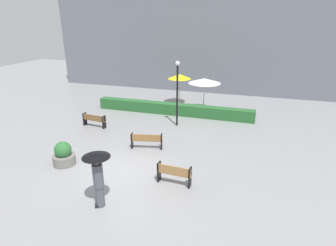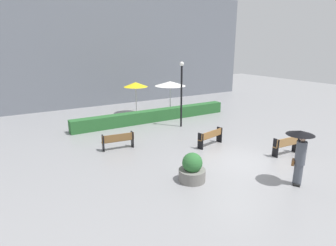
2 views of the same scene
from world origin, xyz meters
The scene contains 11 objects.
ground_plane centered at (0.00, 0.00, 0.00)m, with size 60.00×60.00×0.00m, color gray.
bench_mid_center centered at (0.26, 2.44, 0.52)m, with size 1.75×0.69×0.85m.
bench_near_right centered at (2.62, -0.47, 0.54)m, with size 1.52×0.41×0.90m.
bench_far_left centered at (-4.19, 4.47, 0.50)m, with size 1.68×0.52×0.84m.
pedestrian_with_umbrella centered at (0.35, -2.64, 1.43)m, with size 1.03×1.03×2.18m.
planter_pot centered at (-2.95, -0.34, 0.50)m, with size 1.07×1.07×1.17m.
lamp_post centered at (0.89, 6.29, 2.56)m, with size 0.28×0.28×4.22m.
patio_umbrella_yellow centered at (-0.20, 10.98, 2.30)m, with size 1.83×1.83×2.48m.
patio_umbrella_white centered at (2.05, 9.60, 2.38)m, with size 2.35×2.35×2.56m.
hedge_strip centered at (0.02, 8.40, 0.40)m, with size 11.63×0.70×0.81m, color #28602D.
building_facade centered at (0.00, 16.00, 4.90)m, with size 28.00×1.20×9.79m, color slate.
Camera 1 is at (5.37, -10.31, 6.67)m, focal length 29.73 mm.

